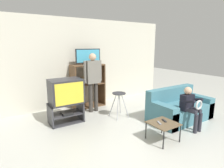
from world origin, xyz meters
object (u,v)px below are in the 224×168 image
object	(u,v)px
tv_stand	(66,113)
person_seated_child	(190,105)
television_flat	(88,57)
remote_control_white	(159,123)
snack_table	(163,125)
person_standing_adult	(93,77)
media_shelf	(88,85)
remote_control_black	(164,121)
folding_stool	(119,97)
couch	(179,109)
television_main	(66,91)

from	to	relation	value
tv_stand	person_seated_child	world-z (taller)	person_seated_child
television_flat	remote_control_white	world-z (taller)	television_flat
snack_table	person_standing_adult	xyz separation A→B (m)	(-0.39, 2.19, 0.65)
media_shelf	remote_control_black	distance (m)	2.69
television_flat	person_seated_child	distance (m)	3.02
media_shelf	folding_stool	world-z (taller)	media_shelf
media_shelf	folding_stool	bearing A→B (deg)	-76.56
remote_control_black	couch	world-z (taller)	couch
remote_control_black	person_standing_adult	xyz separation A→B (m)	(-0.47, 2.14, 0.61)
media_shelf	person_standing_adult	xyz separation A→B (m)	(-0.07, -0.50, 0.33)
tv_stand	snack_table	size ratio (longest dim) A/B	1.54
person_standing_adult	couch	bearing A→B (deg)	-46.65
remote_control_white	television_main	bearing A→B (deg)	146.94
couch	person_seated_child	bearing A→B (deg)	-119.10
remote_control_black	person_seated_child	world-z (taller)	person_seated_child
media_shelf	television_main	bearing A→B (deg)	-138.83
television_main	person_standing_adult	world-z (taller)	person_standing_adult
folding_stool	remote_control_black	size ratio (longest dim) A/B	4.48
folding_stool	remote_control_black	bearing A→B (deg)	-85.96
television_main	snack_table	bearing A→B (deg)	-55.67
remote_control_white	snack_table	bearing A→B (deg)	8.64
media_shelf	couch	size ratio (longest dim) A/B	0.81
snack_table	couch	world-z (taller)	couch
television_flat	remote_control_black	world-z (taller)	television_flat
remote_control_black	person_standing_adult	bearing A→B (deg)	123.34
media_shelf	tv_stand	bearing A→B (deg)	-139.67
person_standing_adult	television_flat	bearing A→B (deg)	77.95
media_shelf	remote_control_white	size ratio (longest dim) A/B	8.85
tv_stand	couch	bearing A→B (deg)	-28.20
television_main	folding_stool	bearing A→B (deg)	-17.12
television_flat	person_standing_adult	bearing A→B (deg)	-102.05
television_main	tv_stand	bearing A→B (deg)	163.99
media_shelf	person_seated_child	size ratio (longest dim) A/B	1.36
television_main	remote_control_black	bearing A→B (deg)	-53.25
television_main	remote_control_white	bearing A→B (deg)	-57.16
tv_stand	person_standing_adult	world-z (taller)	person_standing_adult
media_shelf	folding_stool	size ratio (longest dim) A/B	1.98
remote_control_black	person_seated_child	xyz separation A→B (m)	(0.81, 0.01, 0.18)
tv_stand	television_flat	world-z (taller)	television_flat
tv_stand	person_standing_adult	distance (m)	1.22
folding_stool	television_main	bearing A→B (deg)	162.88
media_shelf	remote_control_black	world-z (taller)	media_shelf
person_seated_child	person_standing_adult	bearing A→B (deg)	121.03
television_main	television_flat	bearing A→B (deg)	39.75
snack_table	remote_control_black	world-z (taller)	remote_control_black
tv_stand	media_shelf	world-z (taller)	media_shelf
remote_control_black	person_seated_child	bearing A→B (deg)	21.81
television_main	folding_stool	xyz separation A→B (m)	(1.25, -0.39, -0.25)
television_flat	person_standing_adult	size ratio (longest dim) A/B	0.47
couch	media_shelf	bearing A→B (deg)	124.51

